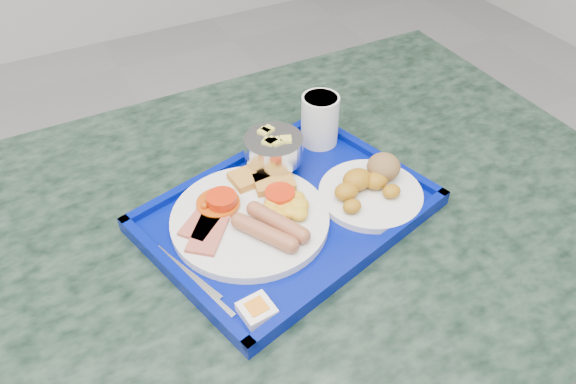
{
  "coord_description": "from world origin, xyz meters",
  "views": [
    {
      "loc": [
        0.22,
        -0.1,
        1.49
      ],
      "look_at": [
        0.53,
        0.49,
        0.89
      ],
      "focal_mm": 35.0,
      "sensor_mm": 36.0,
      "label": 1
    }
  ],
  "objects_px": {
    "table": "(265,302)",
    "juice_cup": "(320,118)",
    "tray": "(288,213)",
    "bread_plate": "(371,186)",
    "fruit_bowl": "(274,149)",
    "main_plate": "(254,214)"
  },
  "relations": [
    {
      "from": "tray",
      "to": "juice_cup",
      "type": "relative_size",
      "value": 5.3
    },
    {
      "from": "table",
      "to": "juice_cup",
      "type": "xyz_separation_m",
      "value": [
        0.19,
        0.13,
        0.28
      ]
    },
    {
      "from": "bread_plate",
      "to": "fruit_bowl",
      "type": "bearing_deg",
      "value": 129.96
    },
    {
      "from": "table",
      "to": "juice_cup",
      "type": "bearing_deg",
      "value": 35.37
    },
    {
      "from": "fruit_bowl",
      "to": "juice_cup",
      "type": "xyz_separation_m",
      "value": [
        0.11,
        0.04,
        0.01
      ]
    },
    {
      "from": "juice_cup",
      "to": "main_plate",
      "type": "bearing_deg",
      "value": -145.74
    },
    {
      "from": "tray",
      "to": "juice_cup",
      "type": "height_order",
      "value": "juice_cup"
    },
    {
      "from": "fruit_bowl",
      "to": "juice_cup",
      "type": "height_order",
      "value": "juice_cup"
    },
    {
      "from": "tray",
      "to": "main_plate",
      "type": "distance_m",
      "value": 0.06
    },
    {
      "from": "main_plate",
      "to": "fruit_bowl",
      "type": "xyz_separation_m",
      "value": [
        0.09,
        0.1,
        0.03
      ]
    },
    {
      "from": "tray",
      "to": "juice_cup",
      "type": "bearing_deg",
      "value": 44.88
    },
    {
      "from": "table",
      "to": "main_plate",
      "type": "relative_size",
      "value": 5.25
    },
    {
      "from": "table",
      "to": "fruit_bowl",
      "type": "xyz_separation_m",
      "value": [
        0.07,
        0.1,
        0.28
      ]
    },
    {
      "from": "tray",
      "to": "main_plate",
      "type": "height_order",
      "value": "main_plate"
    },
    {
      "from": "tray",
      "to": "fruit_bowl",
      "type": "height_order",
      "value": "fruit_bowl"
    },
    {
      "from": "tray",
      "to": "main_plate",
      "type": "relative_size",
      "value": 2.01
    },
    {
      "from": "fruit_bowl",
      "to": "juice_cup",
      "type": "bearing_deg",
      "value": 17.46
    },
    {
      "from": "bread_plate",
      "to": "tray",
      "type": "bearing_deg",
      "value": 167.69
    },
    {
      "from": "juice_cup",
      "to": "tray",
      "type": "bearing_deg",
      "value": -135.12
    },
    {
      "from": "fruit_bowl",
      "to": "main_plate",
      "type": "bearing_deg",
      "value": -130.71
    },
    {
      "from": "fruit_bowl",
      "to": "juice_cup",
      "type": "relative_size",
      "value": 1.06
    },
    {
      "from": "table",
      "to": "main_plate",
      "type": "xyz_separation_m",
      "value": [
        -0.01,
        -0.0,
        0.24
      ]
    }
  ]
}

